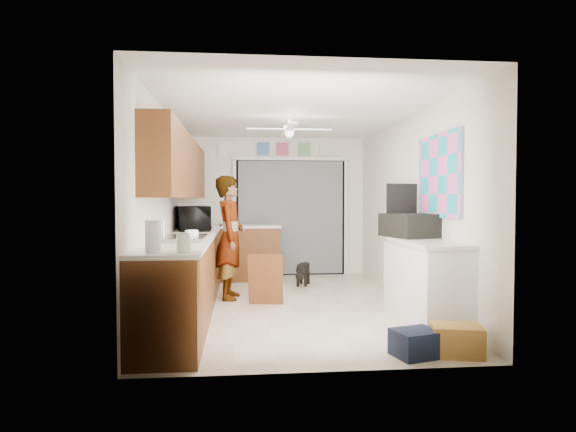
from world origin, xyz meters
name	(u,v)px	position (x,y,z in m)	size (l,w,h in m)	color
floor	(291,304)	(0.00, 0.00, 0.00)	(5.00, 5.00, 0.00)	beige
ceiling	(291,113)	(0.00, 0.00, 2.50)	(5.00, 5.00, 0.00)	white
wall_back	(277,207)	(0.00, 2.50, 1.25)	(3.20, 3.20, 0.00)	white
wall_front	(323,216)	(0.00, -2.50, 1.25)	(3.20, 3.20, 0.00)	white
wall_left	(166,210)	(-1.60, 0.00, 1.25)	(5.00, 5.00, 0.00)	white
wall_right	(409,209)	(1.60, 0.00, 1.25)	(5.00, 5.00, 0.00)	white
left_base_cabinets	(191,272)	(-1.30, 0.00, 0.45)	(0.60, 4.80, 0.90)	brown
left_countertop	(191,235)	(-1.29, 0.00, 0.92)	(0.62, 4.80, 0.04)	white
upper_cabinets	(181,168)	(-1.44, 0.20, 1.80)	(0.32, 4.00, 0.80)	brown
sink_basin	(182,239)	(-1.29, -1.00, 0.95)	(0.50, 0.76, 0.06)	silver
faucet	(164,230)	(-1.48, -1.00, 1.05)	(0.03, 0.03, 0.22)	silver
peninsula_base	(250,254)	(-0.50, 2.00, 0.45)	(1.00, 0.60, 0.90)	brown
peninsula_top	(250,226)	(-0.50, 2.00, 0.92)	(1.04, 0.64, 0.04)	white
back_opening_recess	(291,217)	(0.25, 2.47, 1.05)	(2.00, 0.06, 2.10)	black
curtain_panel	(291,218)	(0.25, 2.43, 1.05)	(1.90, 0.03, 2.05)	gray
door_trim_left	(235,218)	(-0.77, 2.44, 1.05)	(0.06, 0.04, 2.10)	white
door_trim_right	(346,217)	(1.27, 2.44, 1.05)	(0.06, 0.04, 2.10)	white
door_trim_head	(291,159)	(0.25, 2.44, 2.12)	(2.10, 0.04, 0.06)	white
header_frame_1	(263,149)	(-0.25, 2.47, 2.30)	(0.22, 0.02, 0.22)	#4972C3
header_frame_2	(282,149)	(0.10, 2.47, 2.30)	(0.22, 0.02, 0.22)	#BF4763
header_frame_3	(304,149)	(0.50, 2.47, 2.30)	(0.22, 0.02, 0.22)	#5EA570
header_frame_4	(326,149)	(0.90, 2.47, 2.30)	(0.22, 0.02, 0.22)	silver
route66_sign	(224,148)	(-0.95, 2.47, 2.30)	(0.22, 0.02, 0.26)	silver
right_counter_base	(425,285)	(1.35, -1.20, 0.45)	(0.50, 1.40, 0.90)	white
right_counter_top	(424,242)	(1.34, -1.20, 0.92)	(0.54, 1.44, 0.04)	white
abstract_painting	(439,176)	(1.58, -1.00, 1.65)	(0.03, 1.15, 0.95)	#FF5DBE
ceiling_fan	(289,130)	(0.00, 0.20, 2.32)	(1.14, 1.14, 0.24)	white
microwave	(194,218)	(-1.32, 0.63, 1.11)	(0.62, 0.42, 0.34)	black
cup	(192,235)	(-1.19, -0.89, 0.99)	(0.14, 0.14, 0.11)	white
jar_a	(184,243)	(-1.12, -2.25, 1.02)	(0.11, 0.11, 0.16)	silver
jar_b	(189,235)	(-1.20, -1.09, 1.00)	(0.08, 0.08, 0.12)	silver
paper_towel_roll	(153,237)	(-1.37, -2.25, 1.08)	(0.13, 0.13, 0.27)	white
suitcase	(410,225)	(1.32, -0.79, 1.08)	(0.48, 0.64, 0.27)	black
suitcase_rim	(410,235)	(1.32, -0.79, 0.97)	(0.44, 0.58, 0.02)	yellow
suitcase_lid	(402,204)	(1.32, -0.50, 1.33)	(0.42, 0.03, 0.50)	black
cardboard_box	(456,340)	(1.25, -2.20, 0.13)	(0.43, 0.32, 0.27)	gold
navy_crate	(416,343)	(0.88, -2.20, 0.12)	(0.38, 0.32, 0.23)	black
cabinet_door_panel	(266,279)	(-0.34, -0.03, 0.34)	(0.45, 0.03, 0.68)	brown
man	(230,237)	(-0.80, 0.44, 0.85)	(0.62, 0.41, 1.71)	white
dog	(303,273)	(0.34, 1.38, 0.19)	(0.21, 0.49, 0.39)	black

